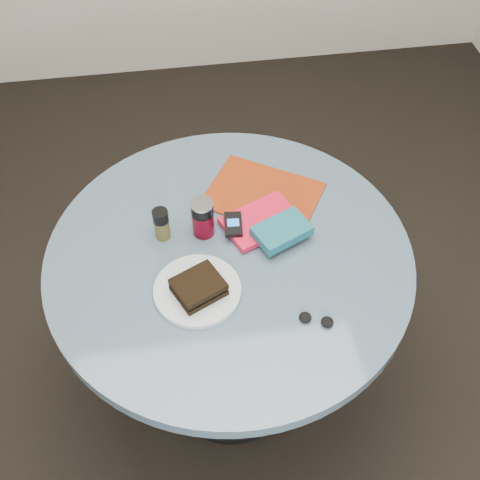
{
  "coord_description": "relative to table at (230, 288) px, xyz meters",
  "views": [
    {
      "loc": [
        -0.12,
        -1.01,
        2.02
      ],
      "look_at": [
        0.03,
        0.0,
        0.8
      ],
      "focal_mm": 45.0,
      "sensor_mm": 36.0,
      "label": 1
    }
  ],
  "objects": [
    {
      "name": "magazine",
      "position": [
        0.13,
        0.2,
        0.17
      ],
      "size": [
        0.39,
        0.37,
        0.01
      ],
      "primitive_type": "cube",
      "rotation": [
        0.0,
        0.0,
        -0.56
      ],
      "color": "maroon",
      "rests_on": "table"
    },
    {
      "name": "red_book",
      "position": [
        0.1,
        0.09,
        0.18
      ],
      "size": [
        0.24,
        0.21,
        0.02
      ],
      "primitive_type": "cube",
      "rotation": [
        0.0,
        0.0,
        0.41
      ],
      "color": "red",
      "rests_on": "magazine"
    },
    {
      "name": "novel",
      "position": [
        0.15,
        0.03,
        0.2
      ],
      "size": [
        0.17,
        0.15,
        0.03
      ],
      "primitive_type": "cube",
      "rotation": [
        0.0,
        0.0,
        0.42
      ],
      "color": "#145260",
      "rests_on": "red_book"
    },
    {
      "name": "table",
      "position": [
        0.0,
        0.0,
        0.0
      ],
      "size": [
        1.0,
        1.0,
        0.75
      ],
      "color": "black",
      "rests_on": "ground"
    },
    {
      "name": "soda_can",
      "position": [
        -0.06,
        0.09,
        0.22
      ],
      "size": [
        0.07,
        0.07,
        0.12
      ],
      "color": "#620417",
      "rests_on": "table"
    },
    {
      "name": "headphones",
      "position": [
        0.18,
        -0.25,
        0.17
      ],
      "size": [
        0.09,
        0.06,
        0.02
      ],
      "color": "black",
      "rests_on": "table"
    },
    {
      "name": "mp3_player",
      "position": [
        0.02,
        0.08,
        0.19
      ],
      "size": [
        0.06,
        0.09,
        0.02
      ],
      "color": "black",
      "rests_on": "red_book"
    },
    {
      "name": "sandwich",
      "position": [
        -0.09,
        -0.13,
        0.2
      ],
      "size": [
        0.15,
        0.14,
        0.04
      ],
      "color": "black",
      "rests_on": "plate"
    },
    {
      "name": "plate",
      "position": [
        -0.1,
        -0.12,
        0.17
      ],
      "size": [
        0.27,
        0.27,
        0.01
      ],
      "primitive_type": "cylinder",
      "rotation": [
        0.0,
        0.0,
        0.24
      ],
      "color": "silver",
      "rests_on": "table"
    },
    {
      "name": "pepper_grinder",
      "position": [
        -0.17,
        0.09,
        0.21
      ],
      "size": [
        0.05,
        0.05,
        0.1
      ],
      "color": "#49431F",
      "rests_on": "table"
    },
    {
      "name": "ground",
      "position": [
        0.0,
        0.0,
        -0.59
      ],
      "size": [
        4.0,
        4.0,
        0.0
      ],
      "primitive_type": "plane",
      "color": "black",
      "rests_on": "ground"
    }
  ]
}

